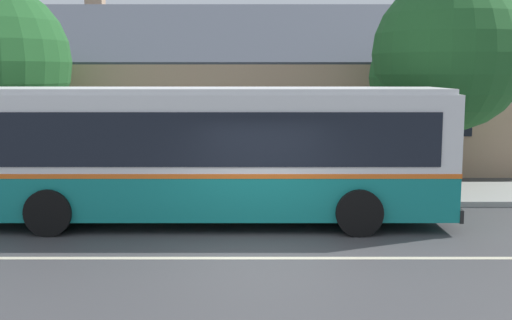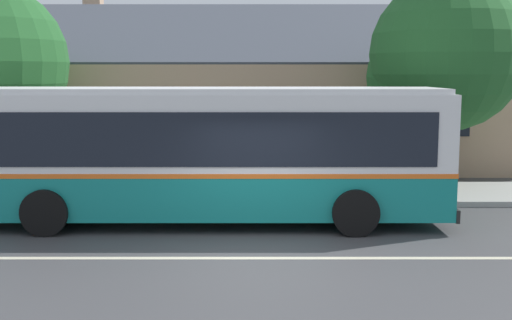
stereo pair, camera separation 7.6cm
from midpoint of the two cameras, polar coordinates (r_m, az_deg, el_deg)
ground_plane at (r=12.06m, az=0.53°, el=-8.73°), size 300.00×300.00×0.00m
sidewalk_far at (r=17.88m, az=0.42°, el=-3.01°), size 60.00×3.00×0.15m
lane_divider_stripe at (r=12.06m, az=0.53°, el=-8.71°), size 60.00×0.16×0.01m
community_building at (r=25.87m, az=-1.79°, el=4.60°), size 21.44×10.36×7.11m
transit_bus at (r=14.63m, az=-4.95°, el=0.83°), size 11.29×2.80×3.09m
street_tree_primary at (r=19.01m, az=16.34°, el=8.52°), size 4.32×4.32×6.10m
bus_stop_sign at (r=17.21m, az=14.95°, el=1.58°), size 0.36×0.07×2.40m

